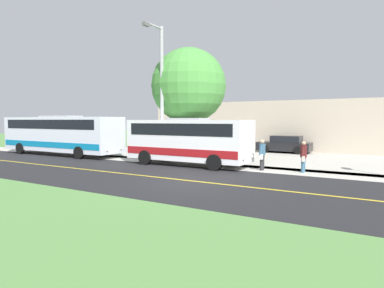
{
  "coord_description": "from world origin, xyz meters",
  "views": [
    {
      "loc": [
        12.9,
        7.72,
        2.79
      ],
      "look_at": [
        -3.5,
        -1.91,
        1.4
      ],
      "focal_mm": 31.1,
      "sensor_mm": 36.0,
      "label": 1
    }
  ],
  "objects_px": {
    "shuttle_bus_front": "(188,139)",
    "pedestrian_with_bags": "(304,156)",
    "parked_car_near": "(285,145)",
    "transit_bus_rear": "(61,133)",
    "pedestrian_waiting": "(262,154)",
    "street_light_pole": "(161,89)",
    "commercial_building": "(281,125)",
    "tree_curbside": "(189,86)"
  },
  "relations": [
    {
      "from": "pedestrian_waiting",
      "to": "commercial_building",
      "type": "height_order",
      "value": "commercial_building"
    },
    {
      "from": "transit_bus_rear",
      "to": "commercial_building",
      "type": "xyz_separation_m",
      "value": [
        -16.83,
        12.84,
        0.53
      ]
    },
    {
      "from": "tree_curbside",
      "to": "commercial_building",
      "type": "relative_size",
      "value": 0.33
    },
    {
      "from": "transit_bus_rear",
      "to": "commercial_building",
      "type": "distance_m",
      "value": 21.18
    },
    {
      "from": "pedestrian_with_bags",
      "to": "pedestrian_waiting",
      "type": "relative_size",
      "value": 0.97
    },
    {
      "from": "street_light_pole",
      "to": "commercial_building",
      "type": "bearing_deg",
      "value": 168.64
    },
    {
      "from": "transit_bus_rear",
      "to": "shuttle_bus_front",
      "type": "bearing_deg",
      "value": 89.67
    },
    {
      "from": "street_light_pole",
      "to": "tree_curbside",
      "type": "height_order",
      "value": "street_light_pole"
    },
    {
      "from": "shuttle_bus_front",
      "to": "commercial_building",
      "type": "relative_size",
      "value": 0.33
    },
    {
      "from": "commercial_building",
      "to": "shuttle_bus_front",
      "type": "bearing_deg",
      "value": -3.44
    },
    {
      "from": "pedestrian_waiting",
      "to": "parked_car_near",
      "type": "distance_m",
      "value": 10.61
    },
    {
      "from": "transit_bus_rear",
      "to": "street_light_pole",
      "type": "xyz_separation_m",
      "value": [
        -0.32,
        9.53,
        3.1
      ]
    },
    {
      "from": "parked_car_near",
      "to": "tree_curbside",
      "type": "bearing_deg",
      "value": -31.12
    },
    {
      "from": "pedestrian_with_bags",
      "to": "pedestrian_waiting",
      "type": "distance_m",
      "value": 2.16
    },
    {
      "from": "commercial_building",
      "to": "parked_car_near",
      "type": "bearing_deg",
      "value": 18.46
    },
    {
      "from": "commercial_building",
      "to": "pedestrian_waiting",
      "type": "bearing_deg",
      "value": 12.21
    },
    {
      "from": "shuttle_bus_front",
      "to": "parked_car_near",
      "type": "bearing_deg",
      "value": 164.17
    },
    {
      "from": "street_light_pole",
      "to": "parked_car_near",
      "type": "bearing_deg",
      "value": 152.72
    },
    {
      "from": "pedestrian_waiting",
      "to": "tree_curbside",
      "type": "xyz_separation_m",
      "value": [
        -2.61,
        -6.31,
        4.26
      ]
    },
    {
      "from": "transit_bus_rear",
      "to": "tree_curbside",
      "type": "relative_size",
      "value": 1.45
    },
    {
      "from": "shuttle_bus_front",
      "to": "pedestrian_with_bags",
      "type": "height_order",
      "value": "shuttle_bus_front"
    },
    {
      "from": "tree_curbside",
      "to": "pedestrian_with_bags",
      "type": "bearing_deg",
      "value": 75.16
    },
    {
      "from": "tree_curbside",
      "to": "parked_car_near",
      "type": "bearing_deg",
      "value": 148.88
    },
    {
      "from": "pedestrian_waiting",
      "to": "parked_car_near",
      "type": "relative_size",
      "value": 0.39
    },
    {
      "from": "shuttle_bus_front",
      "to": "street_light_pole",
      "type": "height_order",
      "value": "street_light_pole"
    },
    {
      "from": "street_light_pole",
      "to": "commercial_building",
      "type": "relative_size",
      "value": 0.37
    },
    {
      "from": "transit_bus_rear",
      "to": "pedestrian_waiting",
      "type": "height_order",
      "value": "transit_bus_rear"
    },
    {
      "from": "pedestrian_with_bags",
      "to": "parked_car_near",
      "type": "relative_size",
      "value": 0.38
    },
    {
      "from": "transit_bus_rear",
      "to": "pedestrian_waiting",
      "type": "relative_size",
      "value": 6.65
    },
    {
      "from": "transit_bus_rear",
      "to": "pedestrian_waiting",
      "type": "xyz_separation_m",
      "value": [
        -0.23,
        16.44,
        -0.8
      ]
    },
    {
      "from": "pedestrian_with_bags",
      "to": "street_light_pole",
      "type": "xyz_separation_m",
      "value": [
        0.28,
        -9.04,
        3.93
      ]
    },
    {
      "from": "street_light_pole",
      "to": "pedestrian_with_bags",
      "type": "bearing_deg",
      "value": 91.75
    },
    {
      "from": "transit_bus_rear",
      "to": "street_light_pole",
      "type": "distance_m",
      "value": 10.02
    },
    {
      "from": "pedestrian_waiting",
      "to": "street_light_pole",
      "type": "height_order",
      "value": "street_light_pole"
    },
    {
      "from": "shuttle_bus_front",
      "to": "pedestrian_with_bags",
      "type": "xyz_separation_m",
      "value": [
        -0.67,
        6.74,
        -0.71
      ]
    },
    {
      "from": "transit_bus_rear",
      "to": "parked_car_near",
      "type": "relative_size",
      "value": 2.57
    },
    {
      "from": "street_light_pole",
      "to": "commercial_building",
      "type": "xyz_separation_m",
      "value": [
        -16.51,
        3.32,
        -2.57
      ]
    },
    {
      "from": "tree_curbside",
      "to": "transit_bus_rear",
      "type": "bearing_deg",
      "value": -74.36
    },
    {
      "from": "parked_car_near",
      "to": "shuttle_bus_front",
      "type": "bearing_deg",
      "value": -15.83
    },
    {
      "from": "pedestrian_with_bags",
      "to": "commercial_building",
      "type": "xyz_separation_m",
      "value": [
        -16.24,
        -5.73,
        1.36
      ]
    },
    {
      "from": "street_light_pole",
      "to": "commercial_building",
      "type": "distance_m",
      "value": 17.04
    },
    {
      "from": "pedestrian_with_bags",
      "to": "street_light_pole",
      "type": "height_order",
      "value": "street_light_pole"
    }
  ]
}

